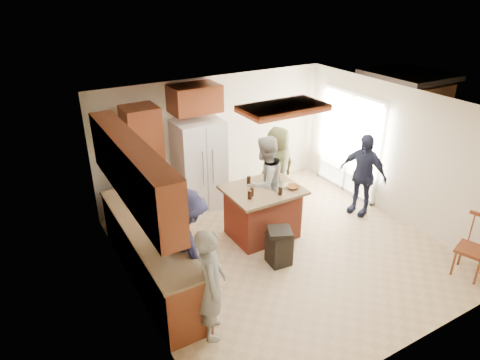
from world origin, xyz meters
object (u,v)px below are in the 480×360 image
person_counter (187,247)px  trash_bin (279,246)px  spindle_chair (473,249)px  kitchen_island (262,212)px  refrigerator (199,165)px  person_front_left (211,284)px  person_behind_right (277,167)px  person_side_right (362,174)px  person_behind_left (265,183)px

person_counter → trash_bin: bearing=-98.3°
trash_bin → spindle_chair: (2.40, -1.72, 0.13)m
kitchen_island → spindle_chair: bearing=-49.6°
person_counter → refrigerator: 2.72m
person_front_left → kitchen_island: (1.83, 1.64, -0.31)m
person_front_left → kitchen_island: 2.47m
person_behind_right → spindle_chair: bearing=106.7°
person_front_left → person_side_right: bearing=-46.6°
person_front_left → person_behind_right: size_ratio=0.96×
person_side_right → refrigerator: refrigerator is taller
person_front_left → person_counter: bearing=22.2°
person_front_left → person_counter: person_counter is taller
person_behind_right → person_side_right: 1.63m
person_front_left → trash_bin: person_front_left is taller
refrigerator → person_front_left: bearing=-112.9°
person_behind_right → trash_bin: (-1.10, -1.68, -0.50)m
kitchen_island → person_front_left: bearing=-138.1°
person_behind_left → kitchen_island: (-0.22, -0.28, -0.40)m
person_behind_left → trash_bin: person_behind_left is taller
refrigerator → person_behind_right: bearing=-26.6°
person_counter → person_front_left: bearing=169.3°
person_behind_right → person_counter: bearing=28.1°
person_behind_right → spindle_chair: person_behind_right is taller
trash_bin → spindle_chair: 2.95m
trash_bin → refrigerator: bearing=96.4°
person_side_right → spindle_chair: 2.33m
person_behind_right → refrigerator: size_ratio=0.91×
person_behind_left → person_behind_right: (0.66, 0.56, -0.05)m
refrigerator → person_counter: bearing=-118.9°
person_behind_left → kitchen_island: person_behind_left is taller
spindle_chair → refrigerator: bearing=123.1°
refrigerator → trash_bin: 2.45m
kitchen_island → trash_bin: size_ratio=2.03×
person_side_right → trash_bin: size_ratio=2.58×
person_behind_left → person_front_left: bearing=26.0°
person_behind_right → person_side_right: size_ratio=1.00×
person_side_right → spindle_chair: size_ratio=1.64×
person_side_right → person_counter: person_counter is taller
person_behind_left → person_side_right: bearing=146.6°
refrigerator → trash_bin: (0.27, -2.37, -0.58)m
person_counter → refrigerator: size_ratio=0.96×
person_behind_left → spindle_chair: size_ratio=1.75×
person_counter → trash_bin: (1.58, 0.02, -0.54)m
person_counter → refrigerator: refrigerator is taller
person_side_right → person_counter: (-3.89, -0.60, 0.05)m
refrigerator → kitchen_island: size_ratio=1.41×
refrigerator → spindle_chair: (2.66, -4.08, -0.45)m
kitchen_island → person_side_right: bearing=-7.0°
person_behind_left → trash_bin: 1.33m
person_side_right → refrigerator: 3.13m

